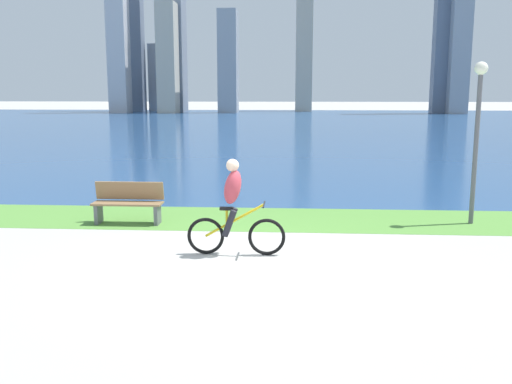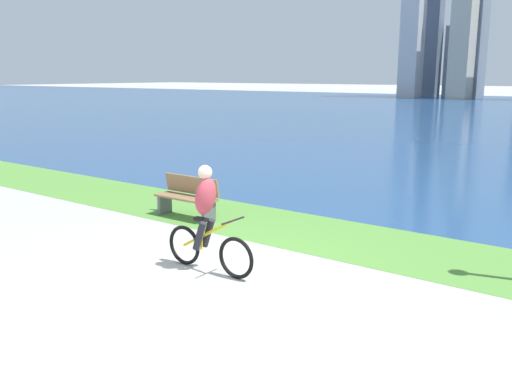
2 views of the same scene
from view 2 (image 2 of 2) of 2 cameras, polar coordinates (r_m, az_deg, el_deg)
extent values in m
plane|color=#B2AFA8|center=(8.59, -5.14, -8.72)|extent=(300.00, 300.00, 0.00)
cube|color=#59933D|center=(10.92, 5.50, -4.12)|extent=(120.00, 2.41, 0.01)
torus|color=black|center=(8.36, -2.10, -6.87)|extent=(0.65, 0.06, 0.65)
torus|color=black|center=(9.04, -7.46, -5.50)|extent=(0.65, 0.06, 0.65)
cylinder|color=gold|center=(8.62, -5.05, -4.31)|extent=(1.05, 0.04, 0.62)
cylinder|color=gold|center=(8.72, -5.71, -4.47)|extent=(0.04, 0.04, 0.48)
cube|color=black|center=(8.65, -5.75, -2.83)|extent=(0.24, 0.10, 0.05)
cylinder|color=black|center=(8.23, -2.40, -2.99)|extent=(0.03, 0.52, 0.03)
ellipsoid|color=#BF3F4C|center=(8.49, -5.27, -0.46)|extent=(0.40, 0.36, 0.65)
sphere|color=beige|center=(8.42, -5.32, 2.06)|extent=(0.22, 0.22, 0.22)
cylinder|color=#26262D|center=(8.76, -5.02, -4.26)|extent=(0.27, 0.11, 0.49)
cylinder|color=#26262D|center=(8.61, -5.90, -4.56)|extent=(0.27, 0.11, 0.49)
cube|color=olive|center=(11.89, -7.32, -0.59)|extent=(1.50, 0.45, 0.04)
cube|color=olive|center=(11.98, -6.71, 0.74)|extent=(1.50, 0.11, 0.40)
cube|color=#595960|center=(11.52, -4.94, -2.11)|extent=(0.08, 0.37, 0.45)
cube|color=#595960|center=(12.39, -9.47, -1.21)|extent=(0.08, 0.37, 0.45)
cube|color=#B7B7BC|center=(77.15, 16.07, 17.38)|extent=(2.42, 2.76, 21.39)
cube|color=slate|center=(82.68, 18.06, 17.67)|extent=(2.23, 2.17, 23.66)
cube|color=#8C939E|center=(83.13, 19.94, 12.64)|extent=(2.34, 2.21, 9.58)
cube|color=#ADA899|center=(74.59, 20.70, 14.48)|extent=(2.41, 3.23, 14.15)
cube|color=slate|center=(78.49, 21.99, 16.91)|extent=(2.37, 3.87, 21.45)
camera|label=1|loc=(5.63, -90.05, -2.27)|focal=39.65mm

